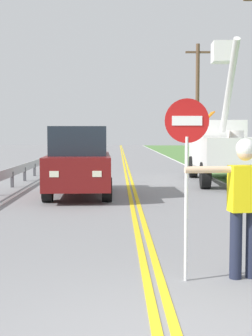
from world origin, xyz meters
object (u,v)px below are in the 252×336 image
(oncoming_suv_nearest, at_px, (79,161))
(utility_pole_mid, at_px, (197,100))
(stop_sign_paddle, at_px, (187,148))
(flagger_worker, at_px, (244,199))
(utility_bucket_truck, at_px, (224,146))

(oncoming_suv_nearest, height_order, utility_pole_mid, utility_pole_mid)
(stop_sign_paddle, distance_m, oncoming_suv_nearest, 8.92)
(flagger_worker, bearing_deg, stop_sign_paddle, -172.80)
(flagger_worker, bearing_deg, utility_bucket_truck, 78.72)
(utility_bucket_truck, bearing_deg, oncoming_suv_nearest, -141.82)
(utility_bucket_truck, height_order, oncoming_suv_nearest, utility_bucket_truck)
(stop_sign_paddle, relative_size, oncoming_suv_nearest, 0.50)
(oncoming_suv_nearest, relative_size, utility_pole_mid, 0.56)
(flagger_worker, distance_m, utility_bucket_truck, 13.03)
(stop_sign_paddle, height_order, utility_pole_mid, utility_pole_mid)
(flagger_worker, distance_m, stop_sign_paddle, 1.02)
(flagger_worker, xyz_separation_m, utility_pole_mid, (4.18, 29.20, 3.34))
(flagger_worker, height_order, stop_sign_paddle, stop_sign_paddle)
(stop_sign_paddle, distance_m, utility_pole_mid, 29.83)
(utility_pole_mid, bearing_deg, utility_bucket_truck, -95.66)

